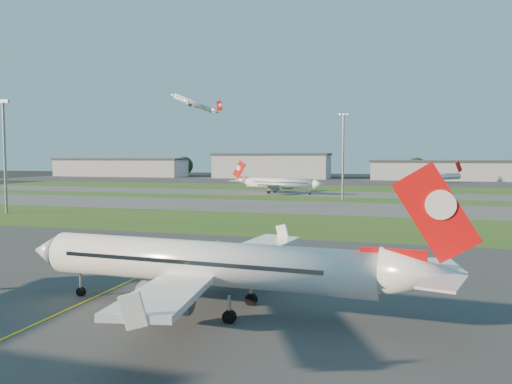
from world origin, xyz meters
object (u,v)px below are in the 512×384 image
at_px(airliner_parked, 207,264).
at_px(mini_jet_near, 440,176).
at_px(light_mast_centre, 343,150).
at_px(light_mast_west, 5,148).
at_px(airliner_taxiing, 279,183).

relative_size(airliner_parked, mini_jet_near, 1.64).
bearing_deg(mini_jet_near, light_mast_centre, -150.85).
height_order(mini_jet_near, light_mast_west, light_mast_west).
bearing_deg(airliner_taxiing, light_mast_centre, 153.60).
bearing_deg(mini_jet_near, airliner_parked, -142.33).
xyz_separation_m(light_mast_west, light_mast_centre, (70.00, 56.00, 0.00)).
bearing_deg(light_mast_west, airliner_parked, -37.51).
height_order(airliner_parked, mini_jet_near, airliner_parked).
bearing_deg(light_mast_centre, airliner_parked, -89.34).
distance_m(mini_jet_near, light_mast_west, 201.00).
xyz_separation_m(mini_jet_near, light_mast_centre, (-35.35, -114.79, 11.53)).
xyz_separation_m(airliner_taxiing, light_mast_centre, (24.82, -21.78, 11.16)).
relative_size(airliner_taxiing, mini_jet_near, 1.49).
bearing_deg(light_mast_centre, airliner_taxiing, 138.73).
distance_m(airliner_taxiing, light_mast_west, 90.64).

